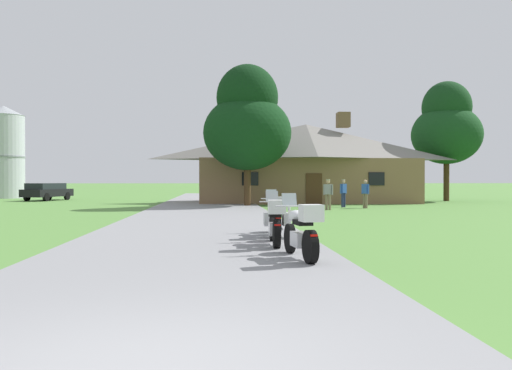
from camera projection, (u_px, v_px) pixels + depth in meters
ground_plane at (204, 215)px, 24.21m from camera, size 500.00×500.00×0.00m
asphalt_driveway at (203, 217)px, 22.21m from camera, size 6.40×80.00×0.06m
motorcycle_white_nearest_to_camera at (302, 231)px, 10.28m from camera, size 0.74×2.08×1.30m
motorcycle_red_second_in_row at (275, 222)px, 12.52m from camera, size 0.66×2.08×1.30m
motorcycle_green_farthest_in_row at (275, 216)px, 14.66m from camera, size 0.72×2.08×1.30m
stone_lodge at (306, 162)px, 37.70m from camera, size 16.30×6.54×6.63m
bystander_blue_shirt_near_lodge at (343, 192)px, 31.11m from camera, size 0.47×0.39×1.69m
bystander_gray_shirt_beside_signpost at (328, 193)px, 28.26m from camera, size 0.49×0.37×1.69m
bystander_blue_shirt_by_tree at (365, 192)px, 30.05m from camera, size 0.38×0.48×1.67m
tree_right_of_lodge at (447, 127)px, 40.45m from camera, size 5.42×5.42×9.41m
tree_by_lodge_front at (247, 122)px, 32.17m from camera, size 5.51×5.51×8.88m
metal_silo_distant at (4, 152)px, 46.95m from camera, size 3.71×3.71×8.44m
parked_black_suv_far_left at (47, 191)px, 41.47m from camera, size 3.07×4.93×1.40m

